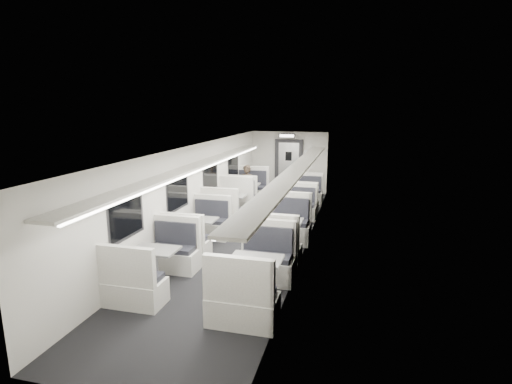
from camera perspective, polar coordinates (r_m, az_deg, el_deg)
The scene contains 19 objects.
room at distance 10.14m, azimuth -1.02°, elevation -0.24°, with size 3.24×12.24×2.64m.
booth_left_a at distance 13.48m, azimuth -1.61°, elevation -0.49°, with size 1.17×2.36×1.26m.
booth_left_b at distance 12.05m, azimuth -3.64°, elevation -2.16°, with size 1.10×2.24×1.20m.
booth_left_c at distance 9.83m, azimuth -8.10°, elevation -5.78°, with size 1.02×2.07×1.11m.
booth_left_d at distance 7.99m, azimuth -14.12°, elevation -10.30°, with size 1.04×2.11×1.13m.
booth_right_a at distance 13.60m, azimuth 7.12°, elevation -0.76°, with size 0.98×1.99×1.06m.
booth_right_b at distance 11.50m, azimuth 5.71°, elevation -3.09°, with size 1.00×2.03×1.09m.
booth_right_c at distance 9.31m, azimuth 3.54°, elevation -6.39°, with size 1.16×2.36×1.26m.
booth_right_d at distance 7.21m, azimuth -0.03°, elevation -12.25°, with size 1.11×2.24×1.20m.
passenger at distance 13.23m, azimuth -1.33°, elevation 0.68°, with size 0.54×0.35×1.48m, color black.
window_a at distance 13.74m, azimuth -3.25°, elevation 3.67°, with size 0.02×1.18×0.84m, color black.
window_b at distance 11.69m, azimuth -6.51°, elevation 2.10°, with size 0.02×1.18×0.84m, color black.
window_c at distance 9.70m, azimuth -11.11°, elevation -0.13°, with size 0.02×1.18×0.84m, color black.
window_d at distance 7.83m, azimuth -18.00°, elevation -3.47°, with size 0.02×1.18×0.84m, color black.
luggage_rack_left at distance 10.13m, azimuth -8.30°, elevation 3.74°, with size 0.46×10.40×0.09m.
luggage_rack_right at distance 9.46m, azimuth 5.77°, elevation 3.21°, with size 0.46×10.40×0.09m.
vestibule_door at distance 15.87m, azimuth 4.69°, elevation 3.67°, with size 1.10×0.13×2.10m.
exit_sign at distance 15.26m, azimuth 4.45°, elevation 8.02°, with size 0.62×0.12×0.16m.
wall_notice at distance 15.69m, azimuth 7.42°, elevation 5.21°, with size 0.32×0.02×0.40m, color white.
Camera 1 is at (2.63, -9.54, 3.39)m, focal length 28.00 mm.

